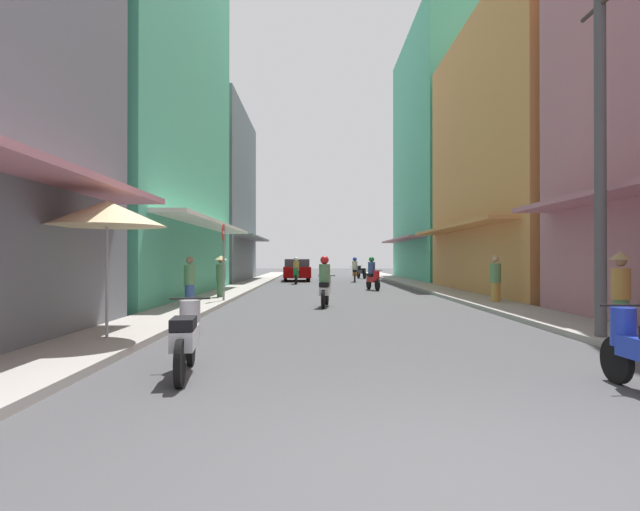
% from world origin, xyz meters
% --- Properties ---
extents(ground_plane, '(106.89, 106.89, 0.00)m').
position_xyz_m(ground_plane, '(0.00, 20.29, 0.00)').
color(ground_plane, '#424244').
extents(sidewalk_left, '(1.61, 56.59, 0.12)m').
position_xyz_m(sidewalk_left, '(-4.65, 20.29, 0.06)').
color(sidewalk_left, '#9E9991').
rests_on(sidewalk_left, ground).
extents(sidewalk_right, '(1.61, 56.59, 0.12)m').
position_xyz_m(sidewalk_right, '(4.65, 20.29, 0.06)').
color(sidewalk_right, '#9E9991').
rests_on(sidewalk_right, ground).
extents(building_left_mid, '(7.05, 13.76, 15.65)m').
position_xyz_m(building_left_mid, '(-8.45, 16.65, 7.82)').
color(building_left_mid, '#4CB28C').
rests_on(building_left_mid, ground).
extents(building_left_far, '(7.05, 10.97, 10.94)m').
position_xyz_m(building_left_far, '(-8.45, 29.91, 5.47)').
color(building_left_far, slate).
rests_on(building_left_far, ground).
extents(building_right_mid, '(7.05, 12.96, 11.59)m').
position_xyz_m(building_right_mid, '(8.45, 18.52, 5.79)').
color(building_right_mid, '#D88C4C').
rests_on(building_right_mid, ground).
extents(building_right_far, '(7.05, 13.95, 17.15)m').
position_xyz_m(building_right_far, '(8.45, 32.61, 8.57)').
color(building_right_far, '#4CB28C').
rests_on(building_right_far, ground).
extents(motorbike_orange, '(0.55, 1.81, 1.58)m').
position_xyz_m(motorbike_orange, '(1.52, 29.62, 0.70)').
color(motorbike_orange, black).
rests_on(motorbike_orange, ground).
extents(motorbike_white, '(0.55, 1.81, 1.58)m').
position_xyz_m(motorbike_white, '(-0.66, 12.66, 0.70)').
color(motorbike_white, black).
rests_on(motorbike_white, ground).
extents(motorbike_green, '(0.55, 1.81, 1.58)m').
position_xyz_m(motorbike_green, '(-2.13, 27.12, 0.70)').
color(motorbike_green, black).
rests_on(motorbike_green, ground).
extents(motorbike_black, '(0.69, 1.76, 0.96)m').
position_xyz_m(motorbike_black, '(2.39, 34.95, 0.50)').
color(motorbike_black, black).
rests_on(motorbike_black, ground).
extents(motorbike_silver, '(0.55, 1.80, 0.96)m').
position_xyz_m(motorbike_silver, '(-2.62, 3.31, 0.50)').
color(motorbike_silver, black).
rests_on(motorbike_silver, ground).
extents(motorbike_red, '(0.64, 1.78, 1.58)m').
position_xyz_m(motorbike_red, '(1.73, 21.07, 0.70)').
color(motorbike_red, black).
rests_on(motorbike_red, ground).
extents(parked_car, '(1.97, 4.18, 1.45)m').
position_xyz_m(parked_car, '(-2.23, 31.07, 0.74)').
color(parked_car, '#8C0000').
rests_on(parked_car, ground).
extents(pedestrian_midway, '(0.44, 0.44, 1.64)m').
position_xyz_m(pedestrian_midway, '(4.91, 6.50, 0.92)').
color(pedestrian_midway, '#598C59').
rests_on(pedestrian_midway, ground).
extents(pedestrian_foreground, '(0.34, 0.34, 1.59)m').
position_xyz_m(pedestrian_foreground, '(4.79, 13.10, 0.79)').
color(pedestrian_foreground, '#BF8C3F').
rests_on(pedestrian_foreground, ground).
extents(pedestrian_far, '(0.34, 0.34, 1.56)m').
position_xyz_m(pedestrian_far, '(-4.75, 12.24, 0.77)').
color(pedestrian_far, '#334C8C').
rests_on(pedestrian_far, ground).
extents(pedestrian_crossing, '(0.44, 0.44, 1.61)m').
position_xyz_m(pedestrian_crossing, '(-4.38, 15.31, 0.91)').
color(pedestrian_crossing, '#598C59').
rests_on(pedestrian_crossing, ground).
extents(vendor_umbrella, '(2.02, 2.02, 2.52)m').
position_xyz_m(vendor_umbrella, '(-4.59, 5.66, 2.29)').
color(vendor_umbrella, '#99999E').
rests_on(vendor_umbrella, ground).
extents(utility_pole, '(0.20, 1.20, 6.59)m').
position_xyz_m(utility_pole, '(4.10, 5.72, 3.37)').
color(utility_pole, '#4C4C4F').
rests_on(utility_pole, ground).
extents(street_sign_no_entry, '(0.07, 0.60, 2.65)m').
position_xyz_m(street_sign_no_entry, '(-4.00, 13.72, 1.72)').
color(street_sign_no_entry, gray).
rests_on(street_sign_no_entry, ground).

